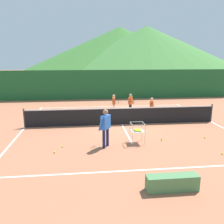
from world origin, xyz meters
TOP-DOWN VIEW (x-y plane):
  - ground_plane at (0.00, 0.00)m, footprint 120.00×120.00m
  - line_baseline_near at (0.00, -5.56)m, footprint 10.66×0.08m
  - line_baseline_far at (0.00, 5.03)m, footprint 10.66×0.08m
  - line_sideline_west at (-5.33, 0.00)m, footprint 0.08×10.58m
  - line_sideline_east at (5.33, 0.00)m, footprint 0.08×10.58m
  - line_service_center at (0.00, 0.00)m, footprint 0.08×6.17m
  - tennis_net at (0.00, 0.00)m, footprint 10.71×0.08m
  - instructor at (-1.21, -3.31)m, footprint 0.56×0.82m
  - student_0 at (-0.13, 2.71)m, footprint 0.41×0.65m
  - student_1 at (0.97, 2.52)m, footprint 0.43×0.73m
  - student_2 at (2.06, 1.25)m, footprint 0.40×0.51m
  - ball_cart at (0.23, -2.97)m, footprint 0.58×0.58m
  - tennis_ball_0 at (3.53, -2.73)m, footprint 0.07×0.07m
  - tennis_ball_1 at (-3.03, -3.13)m, footprint 0.07×0.07m
  - tennis_ball_2 at (3.28, -4.61)m, footprint 0.07×0.07m
  - tennis_ball_3 at (1.04, -6.01)m, footprint 0.07×0.07m
  - tennis_ball_4 at (1.48, -2.64)m, footprint 0.07×0.07m
  - tennis_ball_5 at (-3.29, -3.74)m, footprint 0.07×0.07m
  - tennis_ball_6 at (1.39, -2.87)m, footprint 0.07×0.07m
  - windscreen_fence at (0.00, 8.41)m, footprint 23.44×0.08m
  - courtside_bench at (0.39, -6.86)m, footprint 1.50×0.36m
  - hill_0 at (9.32, 65.77)m, footprint 59.42×59.42m
  - hill_1 at (16.25, 57.95)m, footprint 54.96×54.96m

SIDE VIEW (x-z plane):
  - ground_plane at x=0.00m, z-range 0.00..0.00m
  - line_baseline_near at x=0.00m, z-range 0.00..0.01m
  - line_baseline_far at x=0.00m, z-range 0.00..0.01m
  - line_sideline_west at x=-5.33m, z-range 0.00..0.01m
  - line_sideline_east at x=5.33m, z-range 0.00..0.01m
  - line_service_center at x=0.00m, z-range 0.00..0.01m
  - tennis_ball_0 at x=3.53m, z-range 0.00..0.07m
  - tennis_ball_1 at x=-3.03m, z-range 0.00..0.07m
  - tennis_ball_2 at x=3.28m, z-range 0.00..0.07m
  - tennis_ball_3 at x=1.04m, z-range 0.00..0.07m
  - tennis_ball_4 at x=1.48m, z-range 0.00..0.07m
  - tennis_ball_5 at x=-3.29m, z-range 0.00..0.07m
  - tennis_ball_6 at x=1.39m, z-range 0.00..0.07m
  - courtside_bench at x=0.39m, z-range 0.00..0.46m
  - tennis_net at x=0.00m, z-range -0.03..1.02m
  - ball_cart at x=0.23m, z-range 0.13..1.03m
  - student_0 at x=-0.13m, z-range 0.13..1.42m
  - student_2 at x=2.06m, z-range 0.13..1.42m
  - student_1 at x=0.97m, z-range 0.14..1.49m
  - instructor at x=-1.21m, z-range 0.16..1.81m
  - windscreen_fence at x=0.00m, z-range 0.00..2.61m
  - hill_1 at x=16.25m, z-range 0.00..12.51m
  - hill_0 at x=9.32m, z-range 0.00..13.08m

